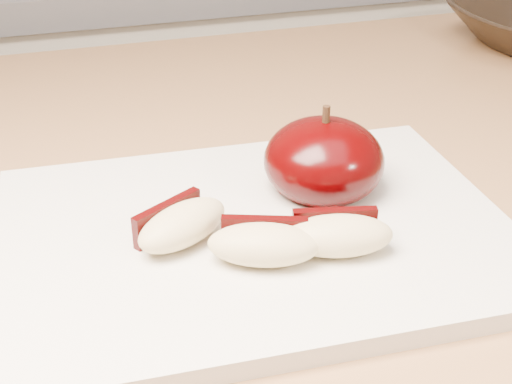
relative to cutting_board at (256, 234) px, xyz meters
name	(u,v)px	position (x,y,z in m)	size (l,w,h in m)	color
back_cabinet	(159,196)	(0.07, 0.83, -0.44)	(2.40, 0.62, 0.94)	silver
cutting_board	(256,234)	(0.00, 0.00, 0.00)	(0.33, 0.24, 0.01)	beige
apple_half	(324,161)	(0.06, 0.03, 0.03)	(0.10, 0.10, 0.07)	black
apple_wedge_a	(181,224)	(-0.05, 0.00, 0.02)	(0.07, 0.06, 0.02)	#CDB782
apple_wedge_b	(264,243)	(-0.01, -0.04, 0.02)	(0.07, 0.05, 0.02)	#CDB782
apple_wedge_c	(338,234)	(0.04, -0.04, 0.02)	(0.07, 0.05, 0.02)	#CDB782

